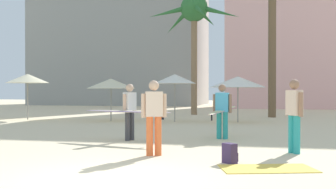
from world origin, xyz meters
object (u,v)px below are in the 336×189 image
Objects in this scene: palm_tree_far_left at (194,16)px; cafe_umbrella_3 at (238,82)px; person_mid_right at (223,109)px; person_near_left at (154,114)px; backpack at (230,154)px; cafe_umbrella_1 at (111,84)px; person_far_right at (294,113)px; cafe_umbrella_2 at (175,79)px; person_mid_left at (128,110)px; beach_towel at (267,169)px; cafe_umbrella_0 at (28,78)px.

cafe_umbrella_3 is (3.13, -6.05, -4.30)m from palm_tree_far_left.
person_mid_right is 1.77× the size of person_near_left.
person_mid_right reaches higher than backpack.
cafe_umbrella_1 is 12.65m from person_far_right.
cafe_umbrella_2 is 5.58× the size of backpack.
cafe_umbrella_2 reaches higher than person_mid_left.
cafe_umbrella_1 is 1.37× the size of beach_towel.
palm_tree_far_left is at bearing 165.07° from person_near_left.
palm_tree_far_left is 19.80m from beach_towel.
cafe_umbrella_1 is at bearing 97.21° from person_far_right.
cafe_umbrella_3 is at bearing -62.66° from palm_tree_far_left.
person_mid_left is (0.30, -8.24, -1.18)m from cafe_umbrella_2.
cafe_umbrella_1 is (-3.18, -6.48, -4.37)m from palm_tree_far_left.
palm_tree_far_left reaches higher than cafe_umbrella_1.
cafe_umbrella_0 is 0.79× the size of person_mid_left.
person_mid_right is (-0.04, -7.14, -1.02)m from cafe_umbrella_3.
person_mid_left is at bearing -87.89° from cafe_umbrella_2.
palm_tree_far_left reaches higher than cafe_umbrella_2.
person_far_right is at bearing -62.83° from cafe_umbrella_2.
person_mid_left is at bearing -171.75° from person_near_left.
person_near_left is at bearing -47.52° from cafe_umbrella_0.
person_near_left is 3.41m from person_far_right.
beach_towel is (1.32, -12.21, -1.94)m from cafe_umbrella_3.
beach_towel is at bearing -159.36° from person_mid_right.
cafe_umbrella_0 is at bearing 110.03° from person_far_right.
cafe_umbrella_1 is 3.25m from cafe_umbrella_2.
cafe_umbrella_1 reaches higher than person_mid_left.
person_mid_right is (3.03, -6.98, -1.18)m from cafe_umbrella_2.
cafe_umbrella_1 is 9.23m from person_mid_right.
person_mid_left is (-2.73, -1.25, 0.00)m from person_mid_right.
palm_tree_far_left is 2.84× the size of cafe_umbrella_3.
palm_tree_far_left is 4.34× the size of person_near_left.
cafe_umbrella_0 is 7.85m from cafe_umbrella_2.
backpack is at bearing -162.15° from person_far_right.
person_near_left reaches higher than beach_towel.
beach_towel is 0.92m from backpack.
cafe_umbrella_2 is 13.01m from beach_towel.
cafe_umbrella_3 reaches higher than beach_towel.
person_mid_left is (-3.33, 3.34, 0.73)m from backpack.
palm_tree_far_left reaches higher than backpack.
cafe_umbrella_3 reaches higher than person_mid_right.
cafe_umbrella_2 reaches higher than person_far_right.
cafe_umbrella_1 is at bearing -176.10° from cafe_umbrella_3.
person_near_left reaches higher than person_mid_right.
cafe_umbrella_3 is at bearing -87.75° from person_mid_left.
cafe_umbrella_0 reaches higher than cafe_umbrella_3.
person_far_right is (12.88, -9.44, -1.18)m from cafe_umbrella_0.
person_far_right is (2.00, -2.82, 0.06)m from person_mid_right.
cafe_umbrella_0 is 1.35× the size of person_far_right.
backpack is at bearing -166.92° from person_mid_right.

